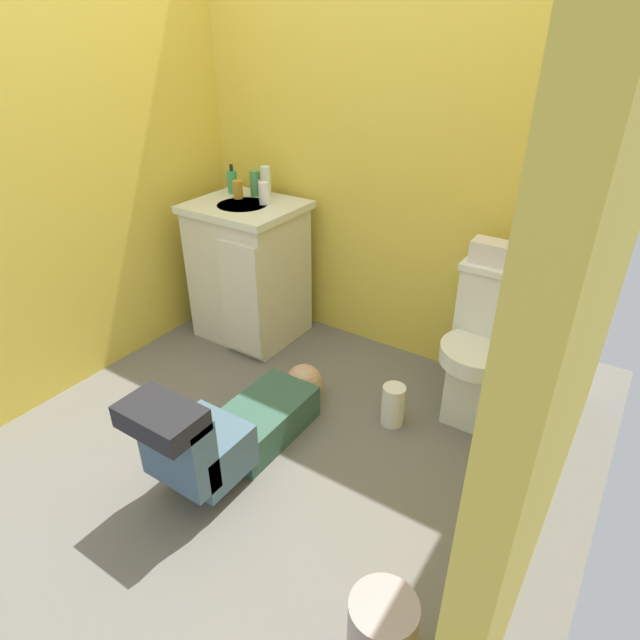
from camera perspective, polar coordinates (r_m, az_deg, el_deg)
The scene contains 17 objects.
ground_plane at distance 2.61m, azimuth -4.61°, elevation -11.91°, with size 2.74×2.93×0.04m, color slate.
wall_back at distance 2.86m, azimuth 7.39°, elevation 19.16°, with size 2.40×0.08×2.40m, color yellow.
wall_left at distance 2.88m, azimuth -25.17°, elevation 16.87°, with size 0.08×1.93×2.40m, color yellow.
wall_right at distance 1.60m, azimuth 28.79°, elevation 7.55°, with size 0.08×1.93×2.40m, color yellow.
toilet at distance 2.60m, azimuth 17.32°, elevation -2.80°, with size 0.36×0.46×0.75m.
vanity_cabinet at distance 3.16m, azimuth -7.61°, elevation 5.31°, with size 0.60×0.53×0.82m.
faucet at distance 3.12m, azimuth -6.45°, elevation 13.85°, with size 0.02×0.02×0.10m, color silver.
person_plumber at distance 2.36m, azimuth -9.12°, elevation -11.14°, with size 0.39×1.06×0.52m.
tissue_box at distance 2.50m, azimuth 18.45°, elevation 6.84°, with size 0.22×0.11×0.10m, color silver.
toiletry_bag at distance 2.47m, azimuth 21.77°, elevation 6.08°, with size 0.12×0.09×0.11m, color #B22D3F.
soap_dispenser at distance 3.22m, azimuth -9.41°, elevation 14.48°, with size 0.06×0.06×0.17m.
bottle_amber at distance 3.12m, azimuth -8.84°, elevation 13.69°, with size 0.06×0.06×0.10m, color gold.
bottle_green at distance 3.14m, azimuth -7.00°, elevation 14.37°, with size 0.06×0.06×0.14m, color #4E984E.
bottle_clear at distance 3.10m, azimuth -5.86°, elevation 14.53°, with size 0.06×0.06×0.18m, color silver.
bottle_white at distance 2.99m, azimuth -6.02°, elevation 13.41°, with size 0.06×0.06×0.12m, color white.
trash_can at distance 1.82m, azimuth 6.63°, elevation -30.46°, with size 0.20×0.20×0.27m, color gray.
paper_towel_roll at distance 2.58m, azimuth 7.86°, elevation -9.06°, with size 0.11×0.11×0.21m, color white.
Camera 1 is at (1.24, -1.52, 1.70)m, focal length 29.76 mm.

